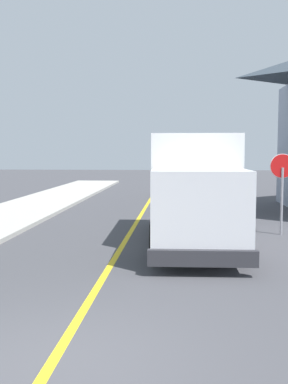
# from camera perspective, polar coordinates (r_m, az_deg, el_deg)

# --- Properties ---
(ground_plane) EXTENTS (120.00, 120.00, 0.00)m
(ground_plane) POSITION_cam_1_polar(r_m,az_deg,el_deg) (6.48, -11.36, -20.04)
(ground_plane) COLOR #424247
(centre_line_yellow) EXTENTS (0.16, 56.00, 0.01)m
(centre_line_yellow) POSITION_cam_1_polar(r_m,az_deg,el_deg) (15.96, -1.55, -4.77)
(centre_line_yellow) COLOR gold
(centre_line_yellow) RESTS_ON ground
(box_truck) EXTENTS (2.58, 7.24, 3.20)m
(box_truck) POSITION_cam_1_polar(r_m,az_deg,el_deg) (13.79, 6.14, 1.02)
(box_truck) COLOR white
(box_truck) RESTS_ON ground
(parked_car_near) EXTENTS (1.88, 4.43, 1.67)m
(parked_car_near) POSITION_cam_1_polar(r_m,az_deg,el_deg) (20.84, 6.59, -0.29)
(parked_car_near) COLOR #4C564C
(parked_car_near) RESTS_ON ground
(parked_car_mid) EXTENTS (1.90, 4.44, 1.67)m
(parked_car_mid) POSITION_cam_1_polar(r_m,az_deg,el_deg) (28.13, 4.65, 1.13)
(parked_car_mid) COLOR silver
(parked_car_mid) RESTS_ON ground
(stop_sign) EXTENTS (0.80, 0.10, 2.65)m
(stop_sign) POSITION_cam_1_polar(r_m,az_deg,el_deg) (15.63, 16.71, 1.65)
(stop_sign) COLOR gray
(stop_sign) RESTS_ON ground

